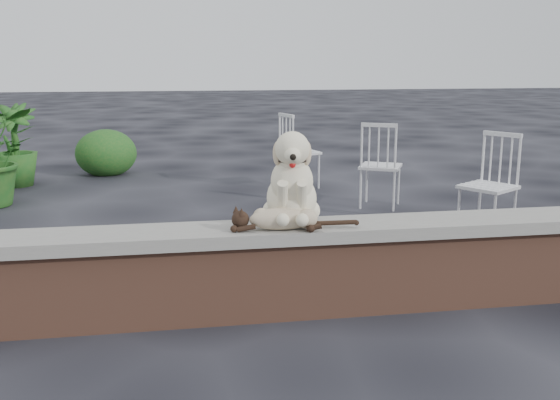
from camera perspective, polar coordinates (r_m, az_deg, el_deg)
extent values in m
plane|color=black|center=(4.09, -3.74, -10.37)|extent=(60.00, 60.00, 0.00)
cube|color=brown|center=(4.00, -3.79, -7.08)|extent=(6.00, 0.30, 0.50)
cube|color=slate|center=(3.91, -3.85, -3.07)|extent=(6.20, 0.40, 0.08)
imported|color=#17511B|center=(8.77, -22.91, 4.58)|extent=(0.67, 0.67, 1.05)
ellipsoid|color=#17511B|center=(9.25, -15.43, 4.09)|extent=(0.85, 0.78, 0.67)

